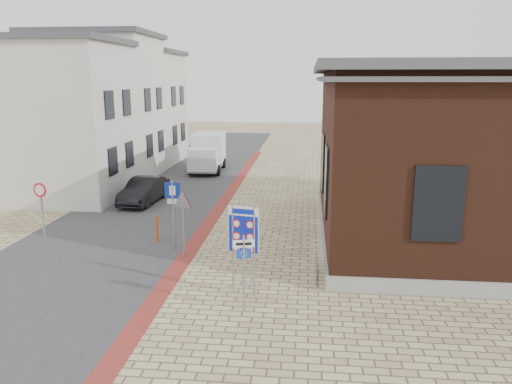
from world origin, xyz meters
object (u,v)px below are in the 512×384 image
at_px(box_truck, 208,152).
at_px(essen_sign, 244,262).
at_px(sedan, 144,190).
at_px(bollard, 157,229).
at_px(border_sign, 244,232).
at_px(parking_sign, 173,202).

bearing_deg(box_truck, essen_sign, -78.47).
height_order(sedan, bollard, sedan).
relative_size(box_truck, border_sign, 1.83).
bearing_deg(border_sign, box_truck, 116.13).
height_order(border_sign, bollard, border_sign).
bearing_deg(box_truck, sedan, -101.52).
xyz_separation_m(box_truck, bollard, (1.05, -15.33, -0.80)).
relative_size(essen_sign, parking_sign, 0.83).
bearing_deg(parking_sign, box_truck, 96.79).
relative_size(box_truck, essen_sign, 2.28).
height_order(box_truck, bollard, box_truck).
bearing_deg(border_sign, essen_sign, -70.64).
distance_m(sedan, box_truck, 9.38).
xyz_separation_m(essen_sign, parking_sign, (-3.25, 4.79, 0.38)).
relative_size(sedan, essen_sign, 1.82).
distance_m(sedan, bollard, 6.60).
height_order(sedan, essen_sign, essen_sign).
height_order(essen_sign, bollard, essen_sign).
height_order(sedan, border_sign, border_sign).
bearing_deg(border_sign, parking_sign, 141.40).
bearing_deg(essen_sign, border_sign, 83.75).
height_order(parking_sign, bollard, parking_sign).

